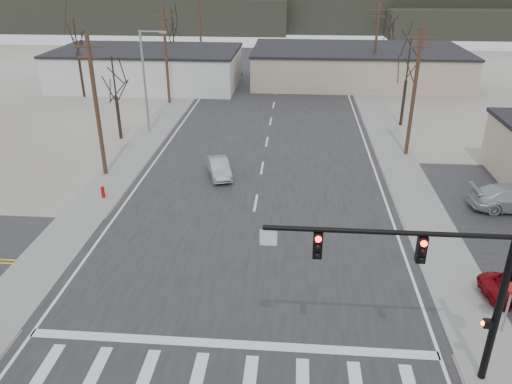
# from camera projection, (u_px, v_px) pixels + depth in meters

# --- Properties ---
(ground) EXTENTS (140.00, 140.00, 0.00)m
(ground) POSITION_uv_depth(u_px,v_px,m) (243.00, 273.00, 25.35)
(ground) COLOR beige
(ground) RESTS_ON ground
(main_road) EXTENTS (18.00, 110.00, 0.05)m
(main_road) POSITION_uv_depth(u_px,v_px,m) (263.00, 163.00, 38.87)
(main_road) COLOR black
(main_road) RESTS_ON ground
(cross_road) EXTENTS (90.00, 10.00, 0.04)m
(cross_road) POSITION_uv_depth(u_px,v_px,m) (243.00, 273.00, 25.35)
(cross_road) COLOR black
(cross_road) RESTS_ON ground
(sidewalk_left) EXTENTS (3.00, 90.00, 0.06)m
(sidewalk_left) POSITION_uv_depth(u_px,v_px,m) (148.00, 139.00, 44.15)
(sidewalk_left) COLOR gray
(sidewalk_left) RESTS_ON ground
(sidewalk_right) EXTENTS (3.00, 90.00, 0.06)m
(sidewalk_right) POSITION_uv_depth(u_px,v_px,m) (391.00, 145.00, 42.61)
(sidewalk_right) COLOR gray
(sidewalk_right) RESTS_ON ground
(traffic_signal_mast) EXTENTS (8.95, 0.43, 7.20)m
(traffic_signal_mast) POSITION_uv_depth(u_px,v_px,m) (450.00, 273.00, 17.19)
(traffic_signal_mast) COLOR black
(traffic_signal_mast) RESTS_ON ground
(fire_hydrant) EXTENTS (0.24, 0.24, 0.87)m
(fire_hydrant) POSITION_uv_depth(u_px,v_px,m) (103.00, 192.00, 33.12)
(fire_hydrant) COLOR #A50C0C
(fire_hydrant) RESTS_ON ground
(yield_sign) EXTENTS (0.80, 0.80, 2.35)m
(yield_sign) POSITION_uv_depth(u_px,v_px,m) (512.00, 293.00, 20.48)
(yield_sign) COLOR gray
(yield_sign) RESTS_ON ground
(building_left_far) EXTENTS (22.30, 12.30, 4.50)m
(building_left_far) POSITION_uv_depth(u_px,v_px,m) (148.00, 68.00, 61.64)
(building_left_far) COLOR silver
(building_left_far) RESTS_ON ground
(building_right_far) EXTENTS (26.30, 14.30, 4.30)m
(building_right_far) POSITION_uv_depth(u_px,v_px,m) (357.00, 65.00, 63.39)
(building_right_far) COLOR #BCAE90
(building_right_far) RESTS_ON ground
(upole_left_b) EXTENTS (2.20, 0.30, 10.00)m
(upole_left_b) POSITION_uv_depth(u_px,v_px,m) (96.00, 105.00, 34.79)
(upole_left_b) COLOR #4F3425
(upole_left_b) RESTS_ON ground
(upole_left_c) EXTENTS (2.20, 0.30, 10.00)m
(upole_left_c) POSITION_uv_depth(u_px,v_px,m) (166.00, 55.00, 52.83)
(upole_left_c) COLOR #4F3425
(upole_left_c) RESTS_ON ground
(upole_left_d) EXTENTS (2.20, 0.30, 10.00)m
(upole_left_d) POSITION_uv_depth(u_px,v_px,m) (200.00, 30.00, 70.87)
(upole_left_d) COLOR #4F3425
(upole_left_d) RESTS_ON ground
(upole_right_a) EXTENTS (2.20, 0.30, 10.00)m
(upole_right_a) POSITION_uv_depth(u_px,v_px,m) (414.00, 91.00, 38.53)
(upole_right_a) COLOR #4F3425
(upole_right_a) RESTS_ON ground
(upole_right_b) EXTENTS (2.20, 0.30, 10.00)m
(upole_right_b) POSITION_uv_depth(u_px,v_px,m) (376.00, 46.00, 58.37)
(upole_right_b) COLOR #4F3425
(upole_right_b) RESTS_ON ground
(streetlight_main) EXTENTS (2.40, 0.25, 9.00)m
(streetlight_main) POSITION_uv_depth(u_px,v_px,m) (146.00, 77.00, 43.82)
(streetlight_main) COLOR gray
(streetlight_main) RESTS_ON ground
(tree_left_near) EXTENTS (3.30, 3.30, 7.35)m
(tree_left_near) POSITION_uv_depth(u_px,v_px,m) (114.00, 79.00, 42.12)
(tree_left_near) COLOR black
(tree_left_near) RESTS_ON ground
(tree_right_mid) EXTENTS (3.74, 3.74, 8.33)m
(tree_right_mid) POSITION_uv_depth(u_px,v_px,m) (408.00, 62.00, 45.37)
(tree_right_mid) COLOR black
(tree_right_mid) RESTS_ON ground
(tree_left_far) EXTENTS (3.96, 3.96, 8.82)m
(tree_left_far) POSITION_uv_depth(u_px,v_px,m) (173.00, 28.00, 65.19)
(tree_left_far) COLOR black
(tree_left_far) RESTS_ON ground
(tree_right_far) EXTENTS (3.52, 3.52, 7.84)m
(tree_right_far) POSITION_uv_depth(u_px,v_px,m) (390.00, 30.00, 68.79)
(tree_right_far) COLOR black
(tree_right_far) RESTS_ON ground
(tree_left_mid) EXTENTS (3.96, 3.96, 8.82)m
(tree_left_mid) POSITION_uv_depth(u_px,v_px,m) (76.00, 41.00, 54.95)
(tree_left_mid) COLOR black
(tree_left_mid) RESTS_ON ground
(hill_left) EXTENTS (70.00, 18.00, 7.00)m
(hill_left) POSITION_uv_depth(u_px,v_px,m) (128.00, 13.00, 109.40)
(hill_left) COLOR #333026
(hill_left) RESTS_ON ground
(hill_center) EXTENTS (80.00, 18.00, 9.00)m
(hill_center) POSITION_uv_depth(u_px,v_px,m) (357.00, 9.00, 108.94)
(hill_center) COLOR #333026
(hill_center) RESTS_ON ground
(sedan_crossing) EXTENTS (2.41, 4.06, 1.26)m
(sedan_crossing) POSITION_uv_depth(u_px,v_px,m) (219.00, 168.00, 36.32)
(sedan_crossing) COLOR gray
(sedan_crossing) RESTS_ON main_road
(car_far_a) EXTENTS (4.06, 6.11, 1.65)m
(car_far_a) POSITION_uv_depth(u_px,v_px,m) (301.00, 69.00, 67.41)
(car_far_a) COLOR black
(car_far_a) RESTS_ON main_road
(car_far_b) EXTENTS (2.51, 4.15, 1.32)m
(car_far_b) POSITION_uv_depth(u_px,v_px,m) (235.00, 70.00, 68.09)
(car_far_b) COLOR black
(car_far_b) RESTS_ON main_road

